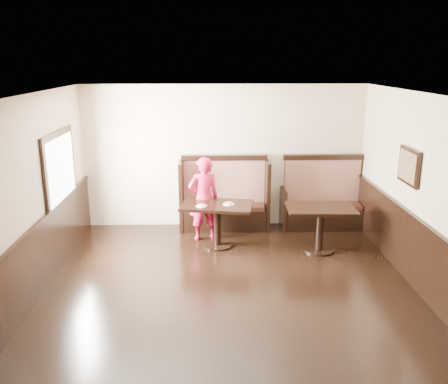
{
  "coord_description": "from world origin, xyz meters",
  "views": [
    {
      "loc": [
        -0.28,
        -5.66,
        3.25
      ],
      "look_at": [
        -0.04,
        2.35,
        1.0
      ],
      "focal_mm": 38.0,
      "sensor_mm": 36.0,
      "label": 1
    }
  ],
  "objects_px": {
    "booth_main": "(224,202)",
    "booth_neighbor": "(322,203)",
    "table_main": "(217,214)",
    "table_neighbor": "(320,218)",
    "child": "(204,199)"
  },
  "relations": [
    {
      "from": "booth_main",
      "to": "booth_neighbor",
      "type": "relative_size",
      "value": 1.06
    },
    {
      "from": "table_neighbor",
      "to": "child",
      "type": "relative_size",
      "value": 0.76
    },
    {
      "from": "table_neighbor",
      "to": "child",
      "type": "bearing_deg",
      "value": 164.84
    },
    {
      "from": "child",
      "to": "booth_neighbor",
      "type": "bearing_deg",
      "value": -179.67
    },
    {
      "from": "booth_main",
      "to": "table_neighbor",
      "type": "height_order",
      "value": "booth_main"
    },
    {
      "from": "booth_main",
      "to": "table_neighbor",
      "type": "distance_m",
      "value": 2.05
    },
    {
      "from": "table_main",
      "to": "table_neighbor",
      "type": "distance_m",
      "value": 1.8
    },
    {
      "from": "booth_neighbor",
      "to": "table_neighbor",
      "type": "relative_size",
      "value": 1.39
    },
    {
      "from": "booth_main",
      "to": "table_main",
      "type": "relative_size",
      "value": 1.29
    },
    {
      "from": "booth_main",
      "to": "booth_neighbor",
      "type": "height_order",
      "value": "same"
    },
    {
      "from": "table_main",
      "to": "booth_neighbor",
      "type": "bearing_deg",
      "value": 35.36
    },
    {
      "from": "table_main",
      "to": "child",
      "type": "relative_size",
      "value": 0.87
    },
    {
      "from": "booth_neighbor",
      "to": "table_main",
      "type": "xyz_separation_m",
      "value": [
        -2.11,
        -0.98,
        0.13
      ]
    },
    {
      "from": "booth_main",
      "to": "child",
      "type": "xyz_separation_m",
      "value": [
        -0.4,
        -0.61,
        0.26
      ]
    },
    {
      "from": "child",
      "to": "booth_main",
      "type": "bearing_deg",
      "value": -137.23
    }
  ]
}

